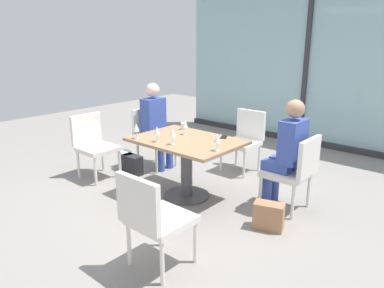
{
  "coord_description": "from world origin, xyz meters",
  "views": [
    {
      "loc": [
        2.74,
        -3.05,
        1.88
      ],
      "look_at": [
        0.0,
        0.1,
        0.65
      ],
      "focal_mm": 33.79,
      "sensor_mm": 36.0,
      "label": 1
    }
  ],
  "objects_px": {
    "wine_glass_3": "(172,133)",
    "handbag_0": "(132,165)",
    "handbag_1": "(269,216)",
    "chair_side_end": "(93,142)",
    "wine_glass_0": "(217,139)",
    "chair_far_right": "(295,169)",
    "cell_phone_on_table": "(224,137)",
    "wine_glass_4": "(157,131)",
    "chair_near_window": "(245,137)",
    "wine_glass_2": "(136,128)",
    "person_far_right": "(287,149)",
    "dining_table_main": "(187,154)",
    "wine_glass_1": "(185,124)",
    "person_far_left": "(156,122)",
    "chair_front_right": "(153,216)",
    "chair_far_left": "(152,134)",
    "handbag_2": "(127,161)",
    "coffee_cup": "(184,126)"
  },
  "relations": [
    {
      "from": "wine_glass_3",
      "to": "handbag_0",
      "type": "relative_size",
      "value": 0.62
    },
    {
      "from": "handbag_1",
      "to": "wine_glass_3",
      "type": "bearing_deg",
      "value": 173.3
    },
    {
      "from": "chair_side_end",
      "to": "handbag_0",
      "type": "relative_size",
      "value": 2.9
    },
    {
      "from": "wine_glass_0",
      "to": "chair_side_end",
      "type": "bearing_deg",
      "value": -173.78
    },
    {
      "from": "chair_far_right",
      "to": "handbag_0",
      "type": "distance_m",
      "value": 2.31
    },
    {
      "from": "cell_phone_on_table",
      "to": "wine_glass_4",
      "type": "bearing_deg",
      "value": -152.19
    },
    {
      "from": "chair_near_window",
      "to": "wine_glass_2",
      "type": "height_order",
      "value": "wine_glass_2"
    },
    {
      "from": "wine_glass_0",
      "to": "wine_glass_3",
      "type": "height_order",
      "value": "same"
    },
    {
      "from": "cell_phone_on_table",
      "to": "handbag_0",
      "type": "bearing_deg",
      "value": 165.76
    },
    {
      "from": "chair_near_window",
      "to": "person_far_right",
      "type": "bearing_deg",
      "value": -36.47
    },
    {
      "from": "dining_table_main",
      "to": "handbag_0",
      "type": "relative_size",
      "value": 4.19
    },
    {
      "from": "person_far_right",
      "to": "wine_glass_2",
      "type": "height_order",
      "value": "person_far_right"
    },
    {
      "from": "person_far_right",
      "to": "wine_glass_1",
      "type": "distance_m",
      "value": 1.26
    },
    {
      "from": "wine_glass_2",
      "to": "wine_glass_4",
      "type": "bearing_deg",
      "value": 12.9
    },
    {
      "from": "dining_table_main",
      "to": "person_far_left",
      "type": "distance_m",
      "value": 1.16
    },
    {
      "from": "chair_far_right",
      "to": "handbag_1",
      "type": "distance_m",
      "value": 0.65
    },
    {
      "from": "chair_front_right",
      "to": "handbag_1",
      "type": "height_order",
      "value": "chair_front_right"
    },
    {
      "from": "handbag_0",
      "to": "chair_far_right",
      "type": "bearing_deg",
      "value": 12.71
    },
    {
      "from": "wine_glass_1",
      "to": "cell_phone_on_table",
      "type": "bearing_deg",
      "value": 24.37
    },
    {
      "from": "chair_far_right",
      "to": "wine_glass_0",
      "type": "relative_size",
      "value": 4.7
    },
    {
      "from": "wine_glass_2",
      "to": "handbag_1",
      "type": "bearing_deg",
      "value": 11.23
    },
    {
      "from": "chair_side_end",
      "to": "wine_glass_1",
      "type": "height_order",
      "value": "wine_glass_1"
    },
    {
      "from": "chair_far_right",
      "to": "person_far_left",
      "type": "height_order",
      "value": "person_far_left"
    },
    {
      "from": "handbag_0",
      "to": "chair_side_end",
      "type": "bearing_deg",
      "value": -129.72
    },
    {
      "from": "chair_far_left",
      "to": "person_far_left",
      "type": "height_order",
      "value": "person_far_left"
    },
    {
      "from": "chair_side_end",
      "to": "person_far_left",
      "type": "relative_size",
      "value": 0.69
    },
    {
      "from": "handbag_0",
      "to": "handbag_2",
      "type": "relative_size",
      "value": 1.0
    },
    {
      "from": "person_far_left",
      "to": "cell_phone_on_table",
      "type": "xyz_separation_m",
      "value": [
        1.32,
        -0.14,
        0.03
      ]
    },
    {
      "from": "dining_table_main",
      "to": "person_far_right",
      "type": "relative_size",
      "value": 1.0
    },
    {
      "from": "person_far_right",
      "to": "wine_glass_2",
      "type": "xyz_separation_m",
      "value": [
        -1.51,
        -0.86,
        0.16
      ]
    },
    {
      "from": "wine_glass_3",
      "to": "wine_glass_1",
      "type": "bearing_deg",
      "value": 114.32
    },
    {
      "from": "wine_glass_4",
      "to": "dining_table_main",
      "type": "bearing_deg",
      "value": 57.98
    },
    {
      "from": "person_far_left",
      "to": "wine_glass_4",
      "type": "relative_size",
      "value": 6.81
    },
    {
      "from": "person_far_left",
      "to": "cell_phone_on_table",
      "type": "distance_m",
      "value": 1.33
    },
    {
      "from": "cell_phone_on_table",
      "to": "chair_far_left",
      "type": "bearing_deg",
      "value": 147.52
    },
    {
      "from": "chair_far_right",
      "to": "wine_glass_0",
      "type": "height_order",
      "value": "wine_glass_0"
    },
    {
      "from": "wine_glass_2",
      "to": "wine_glass_3",
      "type": "distance_m",
      "value": 0.51
    },
    {
      "from": "chair_near_window",
      "to": "wine_glass_3",
      "type": "height_order",
      "value": "wine_glass_3"
    },
    {
      "from": "wine_glass_0",
      "to": "wine_glass_1",
      "type": "distance_m",
      "value": 0.76
    },
    {
      "from": "chair_far_left",
      "to": "handbag_0",
      "type": "bearing_deg",
      "value": -82.37
    },
    {
      "from": "wine_glass_4",
      "to": "coffee_cup",
      "type": "bearing_deg",
      "value": 104.29
    },
    {
      "from": "wine_glass_1",
      "to": "handbag_0",
      "type": "bearing_deg",
      "value": -173.4
    },
    {
      "from": "dining_table_main",
      "to": "chair_near_window",
      "type": "bearing_deg",
      "value": 90.0
    },
    {
      "from": "dining_table_main",
      "to": "person_far_left",
      "type": "bearing_deg",
      "value": 154.23
    },
    {
      "from": "wine_glass_2",
      "to": "handbag_1",
      "type": "relative_size",
      "value": 0.62
    },
    {
      "from": "chair_far_right",
      "to": "wine_glass_0",
      "type": "xyz_separation_m",
      "value": [
        -0.61,
        -0.62,
        0.37
      ]
    },
    {
      "from": "chair_far_left",
      "to": "wine_glass_0",
      "type": "distance_m",
      "value": 1.84
    },
    {
      "from": "wine_glass_4",
      "to": "person_far_right",
      "type": "bearing_deg",
      "value": 33.13
    },
    {
      "from": "person_far_right",
      "to": "handbag_1",
      "type": "relative_size",
      "value": 4.2
    },
    {
      "from": "person_far_left",
      "to": "wine_glass_3",
      "type": "relative_size",
      "value": 6.81
    }
  ]
}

